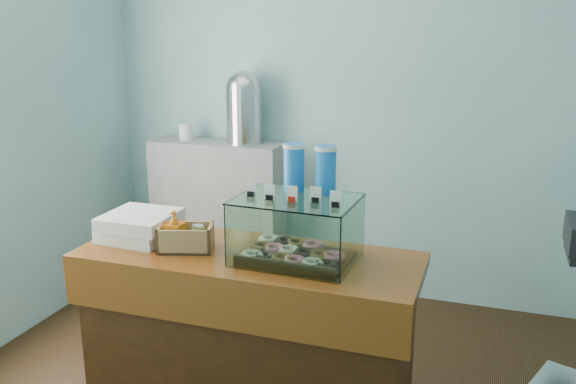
% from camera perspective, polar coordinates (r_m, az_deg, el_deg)
% --- Properties ---
extents(room_shell, '(3.54, 3.04, 2.82)m').
position_cam_1_polar(room_shell, '(2.90, -1.58, 10.99)').
color(room_shell, '#74A4A9').
rests_on(room_shell, ground).
extents(counter, '(1.60, 0.60, 0.90)m').
position_cam_1_polar(counter, '(3.03, -3.65, -13.64)').
color(counter, '#42200C').
rests_on(counter, ground).
extents(back_shelf, '(1.00, 0.32, 1.10)m').
position_cam_1_polar(back_shelf, '(4.67, -6.52, -1.96)').
color(back_shelf, '#959598').
rests_on(back_shelf, ground).
extents(display_case, '(0.55, 0.41, 0.51)m').
position_cam_1_polar(display_case, '(2.74, 0.94, -3.09)').
color(display_case, '#321F0F').
rests_on(display_case, counter).
extents(condiment_crate, '(0.28, 0.22, 0.19)m').
position_cam_1_polar(condiment_crate, '(2.90, -9.77, -4.10)').
color(condiment_crate, tan).
rests_on(condiment_crate, counter).
extents(pastry_boxes, '(0.34, 0.35, 0.13)m').
position_cam_1_polar(pastry_boxes, '(3.11, -13.65, -3.08)').
color(pastry_boxes, silver).
rests_on(pastry_boxes, counter).
extents(coffee_urn, '(0.29, 0.29, 0.52)m').
position_cam_1_polar(coffee_urn, '(4.41, -4.17, 8.08)').
color(coffee_urn, silver).
rests_on(coffee_urn, back_shelf).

